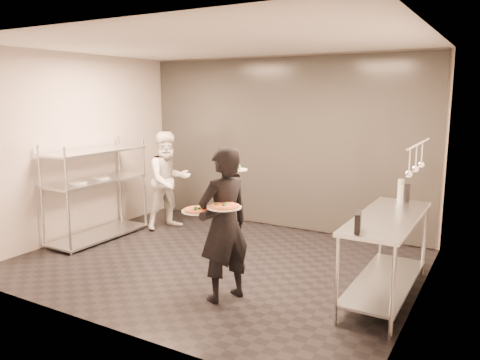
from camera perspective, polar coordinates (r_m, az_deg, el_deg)
The scene contains 13 objects.
room_shell at distance 6.96m, azimuth 2.23°, elevation 3.91°, with size 5.00×4.00×2.80m.
pass_rack at distance 7.43m, azimuth -17.09°, elevation -1.06°, with size 0.60×1.60×1.50m.
prep_counter at distance 5.28m, azimuth 17.43°, elevation -7.26°, with size 0.60×1.80×0.92m.
utensil_rail at distance 5.04m, azimuth 20.73°, elevation 2.46°, with size 0.07×1.20×0.31m.
waiter at distance 4.95m, azimuth -1.94°, elevation -5.46°, with size 0.61×0.40×1.66m, color black.
chef at distance 7.74m, azimuth -8.66°, elevation -0.06°, with size 0.78×0.60×1.60m, color white.
pizza_plate_near at distance 4.80m, azimuth -5.16°, elevation -3.68°, with size 0.34×0.34×0.05m.
pizza_plate_far at distance 4.68m, azimuth -1.94°, elevation -3.24°, with size 0.35×0.35×0.05m.
salad_plate at distance 5.12m, azimuth -0.56°, elevation 1.47°, with size 0.26×0.26×0.07m.
pos_monitor at distance 4.53m, azimuth 14.19°, elevation -4.92°, with size 0.05×0.25×0.18m, color black.
bottle_green at distance 5.95m, azimuth 18.99°, elevation -1.16°, with size 0.07×0.07×0.26m, color gray.
bottle_clear at distance 5.82m, azimuth 18.99°, elevation -1.68°, with size 0.06×0.06×0.21m, color gray.
bottle_dark at distance 5.94m, azimuth 19.71°, elevation -1.47°, with size 0.06×0.06×0.21m, color black.
Camera 1 is at (3.22, -4.94, 2.18)m, focal length 35.00 mm.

